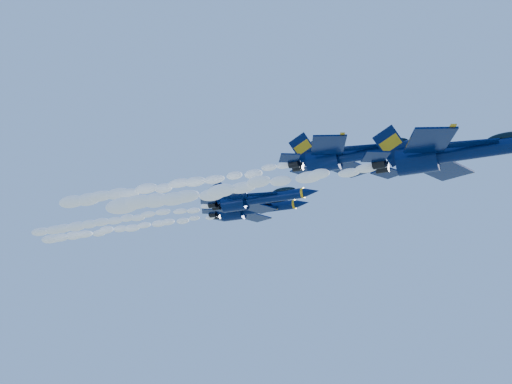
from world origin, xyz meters
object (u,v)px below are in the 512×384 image
at_px(jet_second, 353,155).
at_px(jet_third, 256,199).
at_px(jet_lead, 456,152).
at_px(jet_fourth, 252,209).

relative_size(jet_second, jet_third, 1.04).
relative_size(jet_lead, jet_second, 1.10).
bearing_deg(jet_second, jet_fourth, 137.44).
height_order(jet_second, jet_fourth, jet_fourth).
distance_m(jet_second, jet_fourth, 27.05).
bearing_deg(jet_fourth, jet_third, -61.33).
xyz_separation_m(jet_lead, jet_third, (-27.19, 15.58, 3.61)).
xyz_separation_m(jet_second, jet_third, (-16.62, 12.28, 0.91)).
bearing_deg(jet_lead, jet_second, 162.65).
xyz_separation_m(jet_third, jet_fourth, (-3.27, 5.98, 0.62)).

